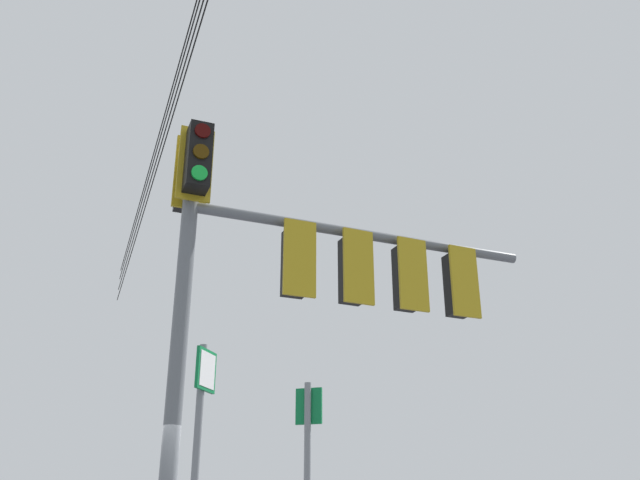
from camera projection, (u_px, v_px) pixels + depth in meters
The scene contains 3 objects.
signal_mast_assembly at pixel (294, 271), 8.91m from camera, with size 2.29×4.92×6.27m.
route_sign_secondary at pixel (196, 479), 5.98m from camera, with size 0.20×0.32×3.03m.
overhead_wire_span at pixel (194, 27), 11.22m from camera, with size 24.49×10.02×1.29m.
Camera 1 is at (-7.26, 4.80, 1.42)m, focal length 38.63 mm.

